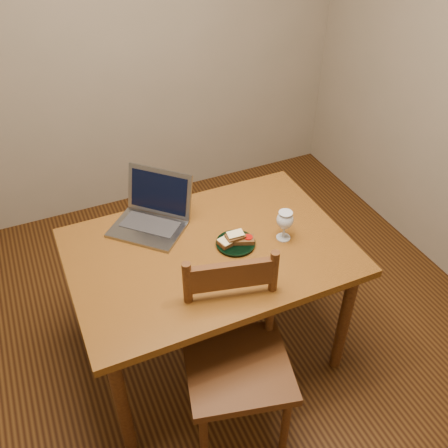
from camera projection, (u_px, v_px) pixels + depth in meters
name	position (u px, v px, depth m)	size (l,w,h in m)	color
floor	(218.00, 347.00, 2.81)	(3.20, 3.20, 0.02)	black
back_wall	(115.00, 27.00, 3.14)	(3.20, 0.02, 2.60)	gray
table	(210.00, 262.00, 2.39)	(1.30, 0.90, 0.74)	#43260B
chair	(237.00, 354.00, 2.14)	(0.54, 0.52, 0.48)	#35190B
plate	(236.00, 244.00, 2.36)	(0.19, 0.19, 0.02)	black
sandwich_cheese	(229.00, 240.00, 2.34)	(0.10, 0.06, 0.03)	#381E0C
sandwich_tomato	(243.00, 239.00, 2.35)	(0.10, 0.06, 0.03)	#381E0C
sandwich_top	(235.00, 236.00, 2.33)	(0.09, 0.05, 0.03)	#381E0C
milk_glass	(284.00, 225.00, 2.35)	(0.08, 0.08, 0.16)	white
laptop	(153.00, 211.00, 2.46)	(0.46, 0.46, 0.25)	slate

